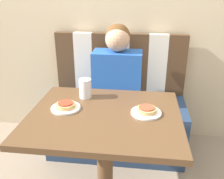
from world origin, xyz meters
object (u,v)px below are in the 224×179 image
object	(u,v)px
plate_right	(146,113)
drinking_cup	(85,88)
person	(117,67)
plate_left	(66,108)
pizza_left	(66,105)
pizza_right	(146,109)

from	to	relation	value
plate_right	drinking_cup	world-z (taller)	drinking_cup
person	plate_left	distance (m)	0.73
plate_right	pizza_left	world-z (taller)	pizza_left
plate_left	drinking_cup	distance (m)	0.20
pizza_left	pizza_right	world-z (taller)	same
plate_right	drinking_cup	distance (m)	0.44
plate_left	pizza_right	world-z (taller)	pizza_right
person	plate_right	world-z (taller)	person
plate_left	person	bearing A→B (deg)	70.77
pizza_right	drinking_cup	size ratio (longest dim) A/B	0.91
plate_left	drinking_cup	size ratio (longest dim) A/B	1.39
person	pizza_right	size ratio (longest dim) A/B	5.84
person	drinking_cup	bearing A→B (deg)	-107.28
plate_left	pizza_left	world-z (taller)	pizza_left
pizza_left	drinking_cup	world-z (taller)	drinking_cup
pizza_right	drinking_cup	world-z (taller)	drinking_cup
pizza_right	drinking_cup	bearing A→B (deg)	155.78
plate_right	person	bearing A→B (deg)	109.23
drinking_cup	plate_left	bearing A→B (deg)	-114.50
pizza_left	pizza_right	distance (m)	0.48
plate_left	drinking_cup	xyz separation A→B (m)	(0.08, 0.18, 0.06)
plate_left	drinking_cup	world-z (taller)	drinking_cup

